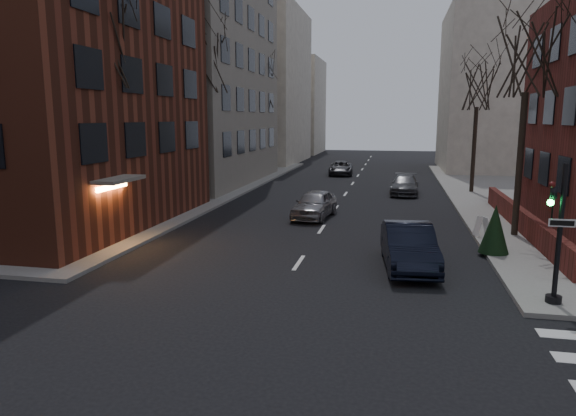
% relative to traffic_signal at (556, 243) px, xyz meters
% --- Properties ---
extents(building_left_brick, '(15.00, 15.00, 18.00)m').
position_rel_traffic_signal_xyz_m(building_left_brick, '(-23.44, 7.51, 7.09)').
color(building_left_brick, brown).
rests_on(building_left_brick, ground).
extents(building_left_tan, '(18.00, 18.00, 28.00)m').
position_rel_traffic_signal_xyz_m(building_left_tan, '(-24.94, 25.01, 12.09)').
color(building_left_tan, gray).
rests_on(building_left_tan, ground).
extents(low_wall_right, '(0.35, 16.00, 1.00)m').
position_rel_traffic_signal_xyz_m(low_wall_right, '(1.36, 10.01, -1.26)').
color(low_wall_right, maroon).
rests_on(low_wall_right, sidewalk_far_right).
extents(building_distant_la, '(14.00, 16.00, 18.00)m').
position_rel_traffic_signal_xyz_m(building_distant_la, '(-22.94, 46.01, 7.09)').
color(building_distant_la, beige).
rests_on(building_distant_la, ground).
extents(building_distant_ra, '(14.00, 14.00, 16.00)m').
position_rel_traffic_signal_xyz_m(building_distant_ra, '(7.06, 41.01, 6.09)').
color(building_distant_ra, beige).
rests_on(building_distant_ra, ground).
extents(building_distant_lb, '(10.00, 12.00, 14.00)m').
position_rel_traffic_signal_xyz_m(building_distant_lb, '(-20.94, 63.01, 5.09)').
color(building_distant_lb, beige).
rests_on(building_distant_lb, ground).
extents(traffic_signal, '(0.76, 0.44, 4.00)m').
position_rel_traffic_signal_xyz_m(traffic_signal, '(0.00, 0.00, 0.00)').
color(traffic_signal, black).
rests_on(traffic_signal, sidewalk_far_right).
extents(tree_left_a, '(4.18, 4.18, 10.26)m').
position_rel_traffic_signal_xyz_m(tree_left_a, '(-16.74, 5.01, 6.56)').
color(tree_left_a, '#2D231C').
rests_on(tree_left_a, sidewalk_far_left).
extents(tree_left_b, '(4.40, 4.40, 10.80)m').
position_rel_traffic_signal_xyz_m(tree_left_b, '(-16.74, 17.01, 7.00)').
color(tree_left_b, '#2D231C').
rests_on(tree_left_b, sidewalk_far_left).
extents(tree_left_c, '(3.96, 3.96, 9.72)m').
position_rel_traffic_signal_xyz_m(tree_left_c, '(-16.74, 31.01, 6.12)').
color(tree_left_c, '#2D231C').
rests_on(tree_left_c, sidewalk_far_left).
extents(tree_right_a, '(3.96, 3.96, 9.72)m').
position_rel_traffic_signal_xyz_m(tree_right_a, '(0.86, 9.01, 6.12)').
color(tree_right_a, '#2D231C').
rests_on(tree_right_a, sidewalk_far_right).
extents(tree_right_b, '(3.74, 3.74, 9.18)m').
position_rel_traffic_signal_xyz_m(tree_right_b, '(0.86, 23.01, 5.68)').
color(tree_right_b, '#2D231C').
rests_on(tree_right_b, sidewalk_far_right).
extents(streetlamp_near, '(0.36, 0.36, 6.28)m').
position_rel_traffic_signal_xyz_m(streetlamp_near, '(-16.14, 13.01, 2.33)').
color(streetlamp_near, black).
rests_on(streetlamp_near, sidewalk_far_left).
extents(streetlamp_far, '(0.36, 0.36, 6.28)m').
position_rel_traffic_signal_xyz_m(streetlamp_far, '(-16.14, 33.01, 2.33)').
color(streetlamp_far, black).
rests_on(streetlamp_far, sidewalk_far_left).
extents(parked_sedan, '(2.18, 4.99, 1.59)m').
position_rel_traffic_signal_xyz_m(parked_sedan, '(-3.94, 3.21, -1.11)').
color(parked_sedan, black).
rests_on(parked_sedan, ground).
extents(car_lane_silver, '(2.26, 4.56, 1.49)m').
position_rel_traffic_signal_xyz_m(car_lane_silver, '(-8.74, 11.86, -1.16)').
color(car_lane_silver, gray).
rests_on(car_lane_silver, ground).
extents(car_lane_gray, '(2.12, 4.75, 1.35)m').
position_rel_traffic_signal_xyz_m(car_lane_gray, '(-3.83, 21.70, -1.23)').
color(car_lane_gray, '#424347').
rests_on(car_lane_gray, ground).
extents(car_lane_far, '(2.46, 4.80, 1.30)m').
position_rel_traffic_signal_xyz_m(car_lane_far, '(-9.59, 33.28, -1.26)').
color(car_lane_far, '#3B3B40').
rests_on(car_lane_far, ground).
extents(sandwich_board, '(0.54, 0.65, 0.89)m').
position_rel_traffic_signal_xyz_m(sandwich_board, '(-0.64, 8.37, -1.31)').
color(sandwich_board, white).
rests_on(sandwich_board, sidewalk_far_right).
extents(evergreen_shrub, '(1.46, 1.46, 1.90)m').
position_rel_traffic_signal_xyz_m(evergreen_shrub, '(-0.64, 5.48, -0.81)').
color(evergreen_shrub, black).
rests_on(evergreen_shrub, sidewalk_far_right).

